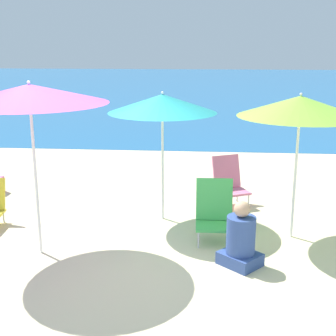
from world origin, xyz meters
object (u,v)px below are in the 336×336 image
at_px(person_seated_near, 241,240).
at_px(beach_umbrella_teal, 162,104).
at_px(beach_umbrella_purple, 29,94).
at_px(beach_chair_pink, 229,181).
at_px(beach_umbrella_lime, 300,106).
at_px(beach_chair_green, 214,211).

bearing_deg(person_seated_near, beach_umbrella_teal, 78.33).
relative_size(beach_umbrella_purple, beach_umbrella_teal, 1.13).
height_order(beach_umbrella_purple, beach_chair_pink, beach_umbrella_purple).
bearing_deg(beach_umbrella_teal, person_seated_near, -53.79).
distance_m(beach_umbrella_lime, beach_chair_green, 1.83).
distance_m(beach_umbrella_lime, person_seated_near, 1.97).
height_order(beach_umbrella_teal, beach_chair_pink, beach_umbrella_teal).
xyz_separation_m(beach_umbrella_purple, beach_umbrella_lime, (3.39, 0.82, -0.22)).
xyz_separation_m(beach_umbrella_teal, beach_chair_green, (0.79, -0.76, -1.39)).
distance_m(beach_umbrella_teal, beach_umbrella_lime, 1.98).
bearing_deg(beach_chair_green, beach_chair_pink, 78.64).
xyz_separation_m(beach_umbrella_purple, person_seated_near, (2.60, -0.14, -1.76)).
height_order(beach_umbrella_lime, beach_chair_pink, beach_umbrella_lime).
bearing_deg(beach_umbrella_teal, beach_chair_pink, 36.27).
bearing_deg(beach_umbrella_teal, beach_umbrella_lime, -16.53).
relative_size(beach_umbrella_purple, beach_chair_green, 2.61).
height_order(beach_chair_green, person_seated_near, beach_chair_green).
relative_size(beach_umbrella_lime, beach_chair_green, 2.38).
height_order(beach_chair_green, beach_chair_pink, beach_chair_green).
xyz_separation_m(beach_umbrella_purple, beach_umbrella_teal, (1.49, 1.38, -0.27)).
distance_m(beach_umbrella_teal, beach_chair_green, 1.77).
bearing_deg(person_seated_near, beach_umbrella_lime, 2.60).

